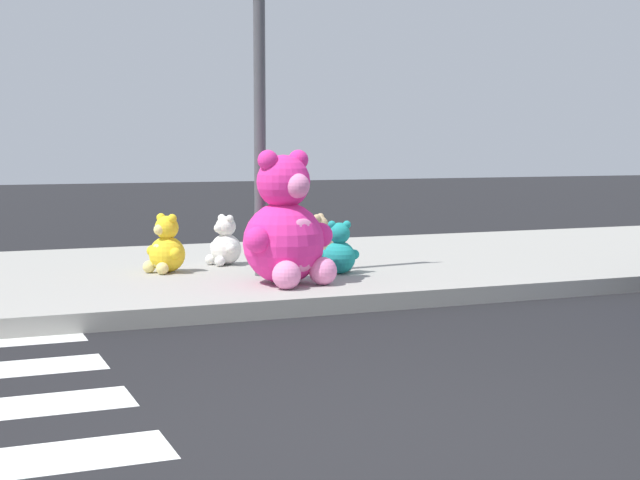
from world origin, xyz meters
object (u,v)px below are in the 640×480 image
sign_pole (260,93)px  plush_white (225,245)px  plush_teal (339,252)px  plush_yellow (166,249)px  plush_pink_large (286,231)px  plush_tan (317,244)px

sign_pole → plush_white: bearing=95.6°
sign_pole → plush_teal: 1.67m
plush_white → plush_yellow: 0.77m
plush_white → sign_pole: bearing=-84.4°
sign_pole → plush_yellow: 1.75m
plush_teal → plush_yellow: bearing=155.4°
sign_pole → plush_pink_large: size_ratio=2.71×
sign_pole → plush_tan: sign_pole is taller
sign_pole → plush_pink_large: (0.04, -0.58, -1.23)m
sign_pole → plush_white: sign_pole is taller
sign_pole → plush_white: size_ratio=6.20×
sign_pole → plush_pink_large: 1.36m
plush_pink_large → plush_yellow: (-0.82, 1.13, -0.25)m
sign_pole → plush_teal: sign_pole is taller
plush_white → plush_tan: bearing=-17.1°
plush_yellow → plush_white: bearing=26.8°
plush_pink_large → plush_white: (-0.13, 1.48, -0.27)m
plush_tan → plush_teal: bearing=-96.2°
plush_teal → plush_tan: 0.77m
sign_pole → plush_yellow: (-0.78, 0.55, -1.47)m
plush_white → plush_yellow: (-0.69, -0.35, 0.02)m
plush_pink_large → plush_tan: size_ratio=2.28×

